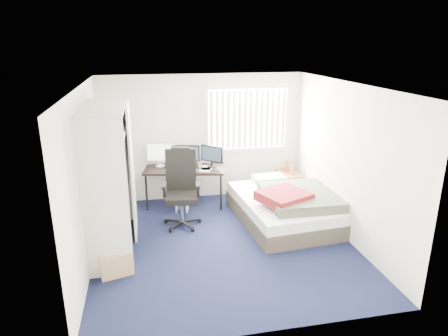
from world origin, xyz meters
TOP-DOWN VIEW (x-y plane):
  - ground at (0.00, 0.00)m, footprint 4.20×4.20m
  - room_shell at (0.00, 0.00)m, footprint 4.20×4.20m
  - window_assembly at (0.90, 2.04)m, footprint 1.72×0.09m
  - closet at (-1.67, 0.27)m, footprint 0.64×1.84m
  - desk at (-0.42, 1.75)m, footprint 1.64×0.99m
  - office_chair at (-0.58, 0.88)m, footprint 0.70×0.70m
  - footstool at (-0.53, 1.39)m, footprint 0.32×0.28m
  - nightstand at (1.75, 1.85)m, footprint 0.41×0.74m
  - bed at (1.27, 0.60)m, footprint 1.75×2.23m
  - pine_box at (-1.65, -0.53)m, footprint 0.50×0.42m

SIDE VIEW (x-z plane):
  - ground at x=0.00m, z-range 0.00..0.00m
  - pine_box at x=-1.65m, z-range 0.00..0.33m
  - footstool at x=-0.53m, z-range 0.06..0.28m
  - bed at x=1.27m, z-range -0.05..0.64m
  - nightstand at x=1.75m, z-range 0.10..0.77m
  - office_chair at x=-0.58m, z-range -0.16..1.20m
  - desk at x=-0.42m, z-range 0.18..1.39m
  - closet at x=-1.67m, z-range 0.24..2.46m
  - room_shell at x=0.00m, z-range -0.59..3.61m
  - window_assembly at x=0.90m, z-range 0.94..2.26m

